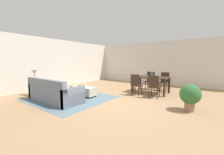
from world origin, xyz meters
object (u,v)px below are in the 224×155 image
(couch, at_px, (54,93))
(ottoman_table, at_px, (83,91))
(table_lamp, at_px, (34,73))
(potted_plant, at_px, (190,95))
(vase_centerpiece, at_px, (152,74))
(dining_chair_far_left, at_px, (150,79))
(book_on_ottoman, at_px, (81,86))
(dining_table, at_px, (151,79))
(dining_chair_far_right, at_px, (164,80))
(dining_chair_near_left, at_px, (136,83))
(side_table, at_px, (35,85))
(dining_chair_near_right, at_px, (154,85))

(couch, xyz_separation_m, ottoman_table, (0.26, 1.19, -0.06))
(table_lamp, bearing_deg, potted_plant, 17.39)
(ottoman_table, xyz_separation_m, vase_centerpiece, (2.14, 2.29, 0.64))
(ottoman_table, relative_size, table_lamp, 2.27)
(dining_chair_far_left, height_order, potted_plant, dining_chair_far_left)
(dining_chair_far_left, bearing_deg, book_on_ottoman, -121.27)
(dining_table, bearing_deg, potted_plant, -42.49)
(dining_chair_far_right, xyz_separation_m, book_on_ottoman, (-2.60, -3.14, -0.10))
(dining_table, height_order, book_on_ottoman, dining_table)
(dining_chair_near_left, distance_m, dining_chair_far_left, 1.67)
(side_table, relative_size, dining_chair_far_left, 0.64)
(dining_table, height_order, dining_chair_near_left, dining_chair_near_left)
(dining_chair_near_right, xyz_separation_m, potted_plant, (1.38, -0.85, -0.04))
(dining_table, distance_m, book_on_ottoman, 3.20)
(couch, relative_size, potted_plant, 2.81)
(couch, bearing_deg, dining_chair_far_left, 64.49)
(table_lamp, distance_m, dining_chair_near_right, 5.02)
(couch, height_order, table_lamp, table_lamp)
(dining_chair_near_left, bearing_deg, dining_chair_near_right, 2.04)
(dining_chair_near_right, bearing_deg, dining_chair_near_left, -177.96)
(dining_table, distance_m, dining_chair_near_right, 0.93)
(side_table, distance_m, dining_chair_far_right, 6.00)
(dining_chair_far_right, bearing_deg, dining_chair_far_left, -177.33)
(dining_chair_near_left, relative_size, potted_plant, 1.14)
(dining_chair_far_right, bearing_deg, couch, -122.61)
(dining_chair_near_right, bearing_deg, potted_plant, -31.62)
(couch, bearing_deg, dining_chair_near_right, 42.94)
(ottoman_table, bearing_deg, dining_table, 46.51)
(couch, height_order, dining_chair_near_right, dining_chair_near_right)
(ottoman_table, height_order, potted_plant, potted_plant)
(dining_table, xyz_separation_m, vase_centerpiece, (0.01, 0.04, 0.21))
(dining_chair_near_left, height_order, book_on_ottoman, dining_chair_near_left)
(dining_chair_far_left, xyz_separation_m, vase_centerpiece, (0.36, -0.79, 0.35))
(vase_centerpiece, xyz_separation_m, potted_plant, (1.81, -1.71, -0.40))
(ottoman_table, xyz_separation_m, side_table, (-1.69, -1.18, 0.23))
(dining_chair_far_right, bearing_deg, potted_plant, -60.12)
(vase_centerpiece, bearing_deg, potted_plant, -43.32)
(vase_centerpiece, bearing_deg, dining_chair_near_right, -63.52)
(dining_chair_near_right, relative_size, book_on_ottoman, 3.54)
(book_on_ottoman, bearing_deg, couch, -97.49)
(dining_chair_far_right, relative_size, book_on_ottoman, 3.54)
(dining_table, bearing_deg, dining_chair_near_left, -112.97)
(couch, xyz_separation_m, table_lamp, (-1.43, 0.01, 0.71))
(dining_chair_far_left, bearing_deg, potted_plant, -48.99)
(dining_chair_far_right, distance_m, book_on_ottoman, 4.08)
(side_table, distance_m, book_on_ottoman, 1.96)
(dining_chair_far_left, xyz_separation_m, dining_chair_far_right, (0.72, 0.03, 0.00))
(side_table, xyz_separation_m, potted_plant, (5.64, 1.77, 0.01))
(dining_chair_far_right, bearing_deg, ottoman_table, -128.67)
(ottoman_table, relative_size, dining_table, 0.77)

